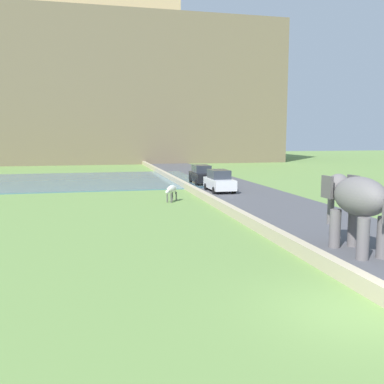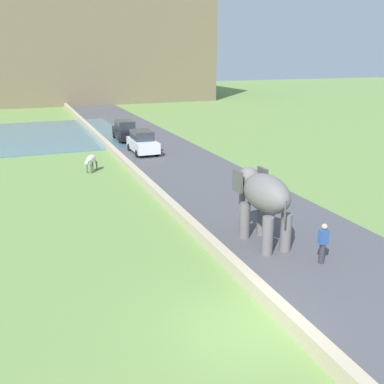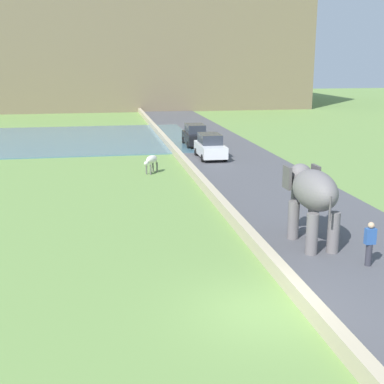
{
  "view_description": "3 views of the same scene",
  "coord_description": "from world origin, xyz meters",
  "px_view_note": "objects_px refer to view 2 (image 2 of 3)",
  "views": [
    {
      "loc": [
        -6.26,
        -9.03,
        4.49
      ],
      "look_at": [
        -1.91,
        10.04,
        1.89
      ],
      "focal_mm": 39.3,
      "sensor_mm": 36.0,
      "label": 1
    },
    {
      "loc": [
        -5.33,
        -9.25,
        7.49
      ],
      "look_at": [
        1.46,
        7.92,
        1.61
      ],
      "focal_mm": 40.56,
      "sensor_mm": 36.0,
      "label": 2
    },
    {
      "loc": [
        -4.47,
        -13.07,
        6.99
      ],
      "look_at": [
        -0.93,
        6.61,
        1.92
      ],
      "focal_mm": 49.11,
      "sensor_mm": 36.0,
      "label": 3
    }
  ],
  "objects_px": {
    "person_beside_elephant": "(323,243)",
    "cow_white": "(91,160)",
    "car_black": "(125,131)",
    "car_white": "(143,142)",
    "elephant": "(263,196)"
  },
  "relations": [
    {
      "from": "cow_white",
      "to": "car_black",
      "type": "bearing_deg",
      "value": 65.01
    },
    {
      "from": "elephant",
      "to": "car_black",
      "type": "distance_m",
      "value": 24.22
    },
    {
      "from": "elephant",
      "to": "cow_white",
      "type": "bearing_deg",
      "value": 108.38
    },
    {
      "from": "person_beside_elephant",
      "to": "cow_white",
      "type": "bearing_deg",
      "value": 109.22
    },
    {
      "from": "elephant",
      "to": "car_black",
      "type": "height_order",
      "value": "elephant"
    },
    {
      "from": "person_beside_elephant",
      "to": "car_white",
      "type": "distance_m",
      "value": 20.9
    },
    {
      "from": "car_white",
      "to": "cow_white",
      "type": "bearing_deg",
      "value": -137.9
    },
    {
      "from": "person_beside_elephant",
      "to": "cow_white",
      "type": "distance_m",
      "value": 17.61
    },
    {
      "from": "car_white",
      "to": "cow_white",
      "type": "xyz_separation_m",
      "value": [
        -4.7,
        -4.24,
        -0.06
      ]
    },
    {
      "from": "car_black",
      "to": "car_white",
      "type": "bearing_deg",
      "value": -90.0
    },
    {
      "from": "person_beside_elephant",
      "to": "car_black",
      "type": "bearing_deg",
      "value": 92.36
    },
    {
      "from": "elephant",
      "to": "person_beside_elephant",
      "type": "relative_size",
      "value": 2.13
    },
    {
      "from": "car_black",
      "to": "car_white",
      "type": "relative_size",
      "value": 1.0
    },
    {
      "from": "elephant",
      "to": "car_black",
      "type": "xyz_separation_m",
      "value": [
        0.01,
        24.19,
        -1.14
      ]
    },
    {
      "from": "car_white",
      "to": "car_black",
      "type": "bearing_deg",
      "value": 90.0
    }
  ]
}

